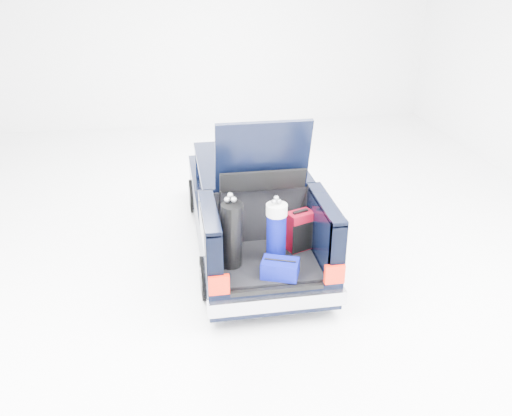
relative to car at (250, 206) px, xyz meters
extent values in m
plane|color=white|center=(0.00, -0.11, -0.67)|extent=(14.00, 14.00, 0.00)
cube|color=black|center=(0.00, 0.54, -0.17)|extent=(1.75, 3.00, 0.70)
cube|color=black|center=(0.00, 2.11, -0.27)|extent=(1.70, 0.30, 0.50)
cube|color=#A3A3AA|center=(0.00, 2.25, -0.34)|extent=(1.72, 0.10, 0.22)
cube|color=black|center=(0.00, 0.04, 0.45)|extent=(1.55, 1.95, 0.54)
cube|color=black|center=(0.00, 0.04, 0.74)|extent=(1.62, 2.05, 0.06)
cube|color=black|center=(0.00, -1.61, -0.32)|extent=(1.75, 1.30, 0.40)
cube|color=black|center=(0.00, -1.59, -0.10)|extent=(1.32, 1.18, 0.05)
cube|color=black|center=(-0.78, -1.61, 0.30)|extent=(0.20, 1.30, 0.85)
cube|color=black|center=(0.78, -1.61, 0.30)|extent=(0.20, 1.30, 0.85)
cube|color=black|center=(-0.78, -1.61, 0.74)|extent=(0.20, 1.30, 0.06)
cube|color=black|center=(0.78, -1.61, 0.74)|extent=(0.20, 1.30, 0.06)
cube|color=black|center=(0.00, -0.99, 0.30)|extent=(1.36, 0.08, 0.84)
cube|color=#A3A3AA|center=(0.00, -2.29, -0.29)|extent=(1.80, 0.12, 0.20)
cube|color=#BA1807|center=(-0.74, -2.26, 0.05)|extent=(0.26, 0.07, 0.26)
cube|color=#BA1807|center=(0.74, -2.26, 0.05)|extent=(0.26, 0.07, 0.26)
cube|color=black|center=(0.00, -2.25, -0.12)|extent=(1.20, 0.06, 0.06)
cube|color=black|center=(0.00, -1.16, 1.29)|extent=(1.28, 0.33, 1.03)
cube|color=black|center=(0.00, -1.12, 1.43)|extent=(0.95, 0.17, 0.54)
cylinder|color=black|center=(-0.82, 1.34, -0.36)|extent=(0.20, 0.62, 0.62)
cylinder|color=slate|center=(-0.82, 1.34, -0.36)|extent=(0.23, 0.36, 0.36)
cylinder|color=black|center=(0.82, 1.34, -0.36)|extent=(0.20, 0.62, 0.62)
cylinder|color=slate|center=(0.82, 1.34, -0.36)|extent=(0.23, 0.36, 0.36)
cylinder|color=black|center=(-0.82, -1.46, -0.36)|extent=(0.20, 0.62, 0.62)
cylinder|color=slate|center=(-0.82, -1.46, -0.36)|extent=(0.23, 0.36, 0.36)
cylinder|color=black|center=(0.82, -1.46, -0.36)|extent=(0.20, 0.62, 0.62)
cylinder|color=slate|center=(0.82, -1.46, -0.36)|extent=(0.23, 0.36, 0.36)
cube|color=maroon|center=(0.50, -1.34, 0.21)|extent=(0.42, 0.34, 0.56)
cube|color=black|center=(0.50, -1.34, 0.51)|extent=(0.23, 0.13, 0.03)
cube|color=black|center=(0.50, -1.45, 0.15)|extent=(0.35, 0.15, 0.43)
cylinder|color=black|center=(-0.50, -1.66, 0.39)|extent=(0.39, 0.44, 0.95)
cube|color=white|center=(-0.50, -1.53, 0.43)|extent=(0.11, 0.06, 0.33)
sphere|color=#99999E|center=(-0.54, -1.63, 0.90)|extent=(0.08, 0.08, 0.08)
sphere|color=#99999E|center=(-0.47, -1.69, 0.92)|extent=(0.08, 0.08, 0.08)
cylinder|color=black|center=(0.11, -1.60, -0.02)|extent=(0.31, 0.31, 0.11)
cylinder|color=#040866|center=(0.11, -1.60, 0.33)|extent=(0.28, 0.28, 0.60)
cylinder|color=white|center=(0.11, -1.60, 0.69)|extent=(0.31, 0.31, 0.15)
sphere|color=#99999E|center=(0.14, -1.58, 0.80)|extent=(0.07, 0.07, 0.07)
sphere|color=#99999E|center=(0.11, -1.56, 0.84)|extent=(0.07, 0.07, 0.07)
cube|color=#040866|center=(0.08, -2.01, 0.04)|extent=(0.55, 0.46, 0.23)
cylinder|color=black|center=(0.08, -2.01, 0.16)|extent=(0.39, 0.17, 0.02)
camera|label=1|loc=(-1.21, -7.85, 3.80)|focal=38.00mm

